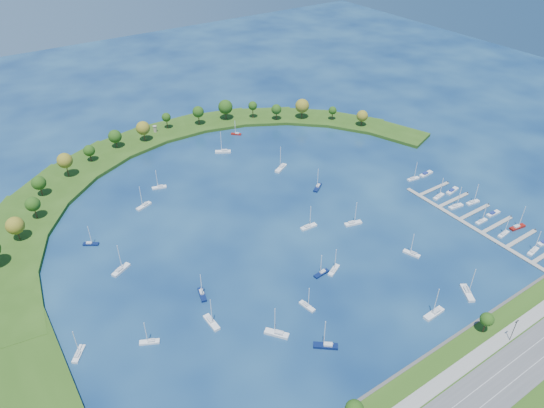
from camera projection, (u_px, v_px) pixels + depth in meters
ground at (269, 218)px, 248.34m from camera, size 700.00×700.00×0.00m
south_shoreline at (475, 397)px, 163.83m from camera, size 420.00×43.10×11.60m
breakwater at (145, 201)px, 259.68m from camera, size 286.74×247.64×2.00m
breakwater_trees at (168, 142)px, 293.46m from camera, size 237.17×92.55×14.48m
harbor_tower at (155, 129)px, 323.05m from camera, size 2.60×2.60×4.31m
dock_system at (480, 221)px, 245.82m from camera, size 24.28×82.00×1.60m
moored_boat_0 at (223, 151)px, 304.71m from camera, size 9.56×7.12×13.99m
moored_boat_1 at (318, 187)px, 270.92m from camera, size 8.56×6.98×12.83m
moored_boat_2 at (281, 168)px, 288.05m from camera, size 10.32×7.37×14.99m
moored_boat_3 at (307, 306)px, 197.98m from camera, size 3.25×7.62×10.86m
moored_boat_4 at (412, 253)px, 224.75m from camera, size 4.70×8.14×11.55m
moored_boat_5 at (121, 269)px, 215.64m from camera, size 9.44×6.48×13.62m
moored_boat_6 at (334, 270)px, 215.58m from camera, size 8.14×5.45×11.70m
moored_boat_7 at (353, 223)px, 243.67m from camera, size 9.20×4.64×13.03m
moored_boat_8 at (211, 322)px, 190.89m from camera, size 2.80×9.24×13.49m
moored_boat_9 at (309, 226)px, 241.39m from camera, size 8.68×2.83×12.60m
moored_boat_10 at (321, 273)px, 213.93m from camera, size 7.71×2.82×11.09m
moored_boat_11 at (236, 133)px, 324.99m from camera, size 6.16×6.11×9.97m
moored_boat_12 at (434, 313)px, 194.59m from camera, size 9.92×3.12×14.44m
moored_boat_13 at (91, 243)px, 230.63m from camera, size 7.08×5.74×10.59m
moored_boat_14 at (326, 345)px, 181.57m from camera, size 8.67×7.74×13.39m
moored_boat_15 at (202, 294)px, 203.39m from camera, size 4.28×8.48×12.01m
moored_boat_16 at (144, 205)px, 256.14m from camera, size 8.98×5.27×12.76m
moored_boat_17 at (467, 292)px, 204.05m from camera, size 7.37×9.84×14.43m
moored_boat_18 at (277, 333)px, 186.26m from camera, size 7.74×9.03×13.75m
moored_boat_19 at (150, 341)px, 183.17m from camera, size 7.53×5.16×10.86m
moored_boat_20 at (159, 187)px, 271.06m from camera, size 8.13×4.35×11.51m
moored_boat_21 at (78, 353)px, 178.56m from camera, size 6.62×7.71×11.75m
docked_boat_0 at (533, 251)px, 226.12m from camera, size 8.14×3.31×11.62m
docked_boat_2 at (504, 234)px, 236.66m from camera, size 7.60×2.82×10.93m
docked_boat_3 at (518, 227)px, 241.16m from camera, size 8.90×3.68×12.69m
docked_boat_4 at (481, 221)px, 245.19m from camera, size 7.25×2.08×10.63m
docked_boat_5 at (493, 214)px, 250.68m from camera, size 8.42×2.68×1.70m
docked_boat_6 at (456, 206)px, 255.83m from camera, size 8.65×3.45×12.36m
docked_boat_7 at (473, 202)px, 258.97m from camera, size 8.08×3.16×11.56m
docked_boat_8 at (439, 196)px, 263.52m from camera, size 8.19×3.43×11.68m
docked_boat_9 at (452, 191)px, 268.17m from camera, size 9.37×3.96×1.85m
docked_boat_10 at (413, 178)px, 278.44m from camera, size 7.68×3.07×10.97m
docked_boat_11 at (426, 174)px, 282.78m from camera, size 9.33×3.08×1.88m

